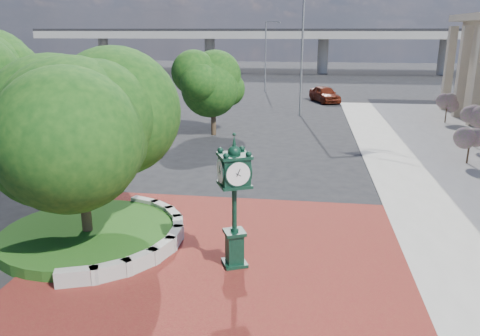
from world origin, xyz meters
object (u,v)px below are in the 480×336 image
at_px(street_lamp_far, 267,51).
at_px(parked_car, 325,94).
at_px(post_clock, 234,196).
at_px(street_lamp_near, 305,47).

bearing_deg(street_lamp_far, parked_car, -48.30).
relative_size(post_clock, street_lamp_near, 0.43).
height_order(post_clock, parked_car, post_clock).
xyz_separation_m(parked_car, street_lamp_far, (-6.77, 7.60, 4.00)).
height_order(parked_car, street_lamp_far, street_lamp_far).
bearing_deg(post_clock, street_lamp_near, 86.44).
bearing_deg(post_clock, street_lamp_far, 93.71).
relative_size(post_clock, parked_car, 0.87).
distance_m(post_clock, parked_car, 36.70).
bearing_deg(street_lamp_near, parked_car, 75.63).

